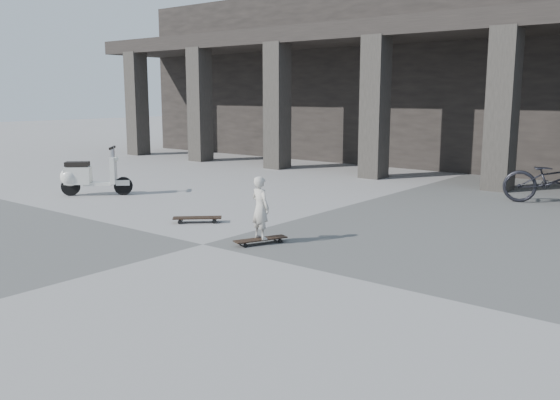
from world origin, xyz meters
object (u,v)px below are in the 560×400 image
Objects in this scene: child at (260,208)px; bicycle at (555,179)px; longboard at (261,240)px; scooter at (84,176)px; skateboard_spare at (197,218)px.

bicycle is at bearing -101.08° from child.
longboard is at bearing 141.32° from bicycle.
scooter reaches higher than bicycle.
skateboard_spare is 0.39× the size of bicycle.
skateboard_spare is 2.09m from child.
longboard is 0.43× the size of bicycle.
longboard is 0.69× the size of scooter.
bicycle is at bearing 0.57° from longboard.
longboard is at bearing -56.86° from skateboard_spare.
longboard is at bearing -51.85° from scooter.
child is 0.48× the size of bicycle.
scooter is at bearing 104.44° from longboard.
longboard is 0.53m from child.
child is at bearing -3.92° from longboard.
bicycle is (2.71, 6.69, -0.04)m from child.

